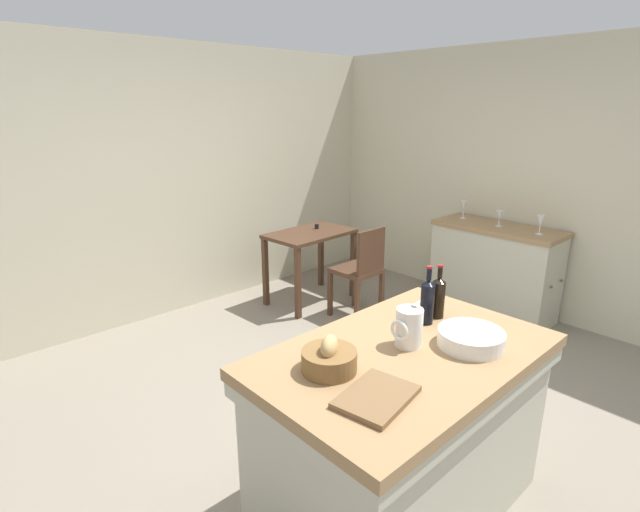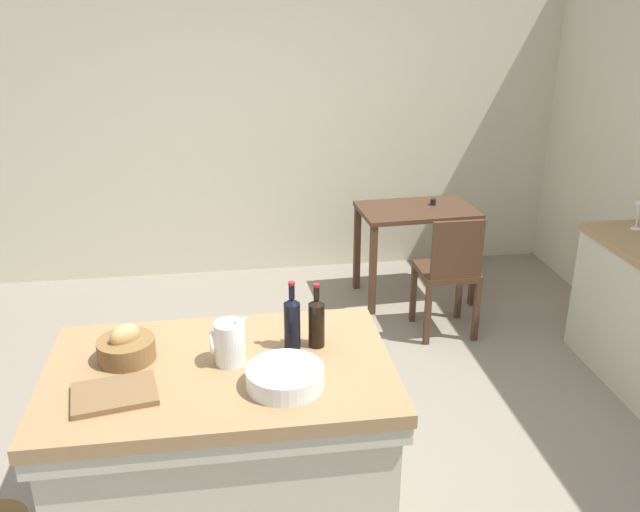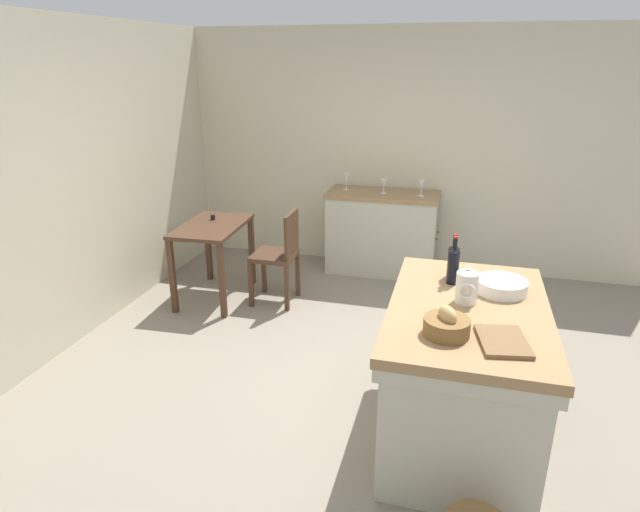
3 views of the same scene
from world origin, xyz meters
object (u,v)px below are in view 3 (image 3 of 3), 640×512
object	(u,v)px
writing_desk	(213,237)
pitcher	(467,287)
wooden_chair	(280,253)
side_cabinet	(382,233)
bread_basket	(447,325)
wine_bottle_amber	(453,265)
cutting_board	(503,341)
wine_glass_far_left	(422,185)
wine_glass_middle	(346,178)
wine_glass_left	(384,184)
island_table	(463,368)
wash_bowl	(501,286)
wine_bottle_dark	(453,260)

from	to	relation	value
writing_desk	pitcher	distance (m)	2.84
wooden_chair	side_cabinet	bearing A→B (deg)	-37.85
bread_basket	wine_bottle_amber	world-z (taller)	wine_bottle_amber
side_cabinet	writing_desk	world-z (taller)	side_cabinet
writing_desk	wooden_chair	xyz separation A→B (m)	(0.06, -0.67, -0.13)
cutting_board	wine_glass_far_left	bearing A→B (deg)	12.58
writing_desk	bread_basket	bearing A→B (deg)	-130.26
wine_glass_middle	pitcher	bearing A→B (deg)	-153.80
side_cabinet	pitcher	bearing A→B (deg)	-161.24
side_cabinet	wine_glass_left	world-z (taller)	wine_glass_left
island_table	side_cabinet	distance (m)	2.82
wooden_chair	wine_glass_middle	size ratio (longest dim) A/B	5.10
wine_glass_far_left	side_cabinet	bearing A→B (deg)	84.01
pitcher	island_table	bearing A→B (deg)	-153.18
wooden_chair	cutting_board	xyz separation A→B (m)	(-2.01, -1.90, 0.42)
wine_glass_far_left	wine_glass_middle	bearing A→B (deg)	84.13
island_table	wooden_chair	bearing A→B (deg)	47.21
bread_basket	cutting_board	xyz separation A→B (m)	(-0.02, -0.28, -0.05)
wash_bowl	bread_basket	size ratio (longest dim) A/B	1.29
pitcher	cutting_board	xyz separation A→B (m)	(-0.45, -0.19, -0.09)
wash_bowl	wine_glass_middle	distance (m)	2.89
island_table	bread_basket	world-z (taller)	bread_basket
side_cabinet	wine_glass_far_left	world-z (taller)	wine_glass_far_left
wine_glass_left	pitcher	bearing A→B (deg)	-161.19
wine_glass_far_left	wine_glass_left	world-z (taller)	wine_glass_far_left
wooden_chair	wine_glass_left	xyz separation A→B (m)	(1.04, -0.83, 0.51)
island_table	wine_bottle_dark	distance (m)	0.70
writing_desk	side_cabinet	bearing A→B (deg)	-53.08
wooden_chair	wine_glass_far_left	xyz separation A→B (m)	(1.02, -1.23, 0.52)
wine_glass_middle	writing_desk	bearing A→B (deg)	137.37
wooden_chair	wine_glass_left	distance (m)	1.42
wooden_chair	wine_bottle_dark	size ratio (longest dim) A/B	3.09
writing_desk	cutting_board	xyz separation A→B (m)	(-1.95, -2.57, 0.29)
wine_glass_middle	wine_glass_far_left	bearing A→B (deg)	-95.87
wooden_chair	pitcher	xyz separation A→B (m)	(-1.56, -1.71, 0.50)
wooden_chair	wine_bottle_dark	distance (m)	2.07
wine_bottle_amber	writing_desk	bearing A→B (deg)	61.82
wine_glass_far_left	wash_bowl	bearing A→B (deg)	-163.62
wooden_chair	wine_bottle_amber	world-z (taller)	wine_bottle_amber
wine_glass_middle	wash_bowl	bearing A→B (deg)	-148.21
side_cabinet	wine_glass_far_left	bearing A→B (deg)	-95.99
wash_bowl	wine_bottle_dark	distance (m)	0.36
cutting_board	wine_bottle_dark	bearing A→B (deg)	18.76
island_table	wine_bottle_dark	xyz separation A→B (m)	(0.43, 0.12, 0.54)
side_cabinet	wine_bottle_amber	size ratio (longest dim) A/B	3.84
wooden_chair	island_table	bearing A→B (deg)	-132.79
writing_desk	cutting_board	world-z (taller)	cutting_board
island_table	wooden_chair	size ratio (longest dim) A/B	1.58
wine_bottle_amber	wine_glass_left	size ratio (longest dim) A/B	2.09
bread_basket	wine_glass_middle	size ratio (longest dim) A/B	1.34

